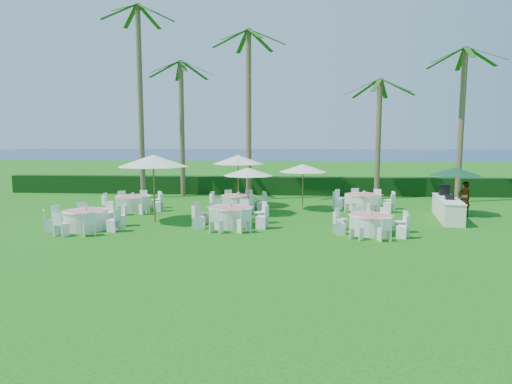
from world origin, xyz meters
TOP-DOWN VIEW (x-y plane):
  - ground at (0.00, 0.00)m, footprint 120.00×120.00m
  - hedge at (0.00, 12.00)m, footprint 34.00×1.00m
  - ocean at (0.00, 102.00)m, footprint 260.00×260.00m
  - banquet_table_a at (-6.06, 0.05)m, footprint 3.11×3.11m
  - banquet_table_b at (-0.26, 1.17)m, footprint 3.27×3.27m
  - banquet_table_c at (5.39, 0.16)m, footprint 2.94×2.94m
  - banquet_table_d at (-5.83, 4.72)m, footprint 3.08×3.08m
  - banquet_table_e at (-0.45, 5.54)m, footprint 3.04×3.04m
  - banquet_table_f at (6.12, 6.13)m, footprint 3.26×3.26m
  - umbrella_a at (-3.75, 1.81)m, footprint 3.16×3.16m
  - umbrella_b at (0.20, 4.16)m, footprint 2.47×2.47m
  - umbrella_c at (-0.58, 6.58)m, footprint 2.78×2.78m
  - umbrella_d at (2.90, 5.77)m, footprint 2.50×2.50m
  - umbrella_green at (10.19, 4.80)m, footprint 2.45×2.45m
  - buffet_table at (9.50, 3.63)m, footprint 1.65×4.26m
  - staff_person at (10.43, 4.14)m, footprint 0.69×0.52m
  - palm_a at (-7.03, 9.69)m, footprint 4.37×4.25m
  - palm_b at (-4.79, 11.01)m, footprint 4.39×4.20m
  - palm_c at (-0.28, 9.43)m, footprint 4.40×4.14m
  - palm_d at (7.63, 10.49)m, footprint 4.39×4.20m
  - palm_e at (12.09, 9.35)m, footprint 4.23×4.38m

SIDE VIEW (x-z plane):
  - ground at x=0.00m, z-range 0.00..0.00m
  - ocean at x=0.00m, z-range 0.00..0.00m
  - banquet_table_c at x=5.39m, z-range -0.06..0.84m
  - banquet_table_e at x=-0.45m, z-range -0.06..0.87m
  - banquet_table_d at x=-5.83m, z-range -0.06..0.88m
  - banquet_table_a at x=-6.06m, z-range -0.06..0.89m
  - banquet_table_f at x=6.12m, z-range -0.06..0.92m
  - banquet_table_b at x=-0.26m, z-range -0.06..0.93m
  - buffet_table at x=9.50m, z-range -0.22..1.26m
  - hedge at x=0.00m, z-range 0.00..1.20m
  - staff_person at x=10.43m, z-range 0.00..1.70m
  - umbrella_b at x=0.20m, z-range 0.95..3.25m
  - umbrella_green at x=10.19m, z-range 0.96..3.28m
  - umbrella_d at x=2.90m, z-range 0.99..3.38m
  - umbrella_c at x=-0.58m, z-range 1.16..3.99m
  - umbrella_a at x=-3.75m, z-range 1.23..4.22m
  - palm_d at x=7.63m, z-range 0.43..7.78m
  - palm_b at x=-4.79m, z-range 0.45..9.14m
  - palm_e at x=12.09m, z-range 0.46..9.35m
  - palm_c at x=-0.28m, z-range 0.47..10.61m
  - palm_a at x=-7.03m, z-range 0.49..12.28m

